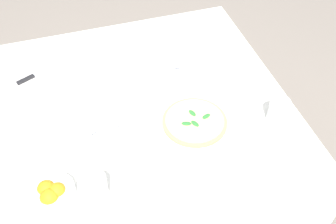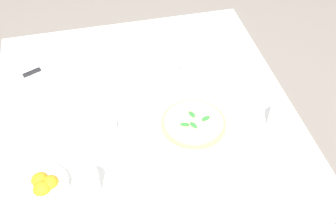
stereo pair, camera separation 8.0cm
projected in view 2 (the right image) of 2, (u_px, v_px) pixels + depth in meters
ground_plane at (150, 203)px, 2.11m from camera, size 8.00×8.00×0.00m
dining_table at (145, 126)px, 1.67m from camera, size 1.13×1.13×0.74m
pizza_plate at (193, 125)px, 1.48m from camera, size 0.32×0.32×0.02m
pizza at (194, 123)px, 1.47m from camera, size 0.24×0.24×0.02m
coffee_cup_far_right at (106, 129)px, 1.45m from camera, size 0.13×0.13×0.06m
coffee_cup_back_corner at (221, 46)px, 1.78m from camera, size 0.13×0.13×0.06m
coffee_cup_left_edge at (170, 67)px, 1.68m from camera, size 0.13×0.13×0.07m
coffee_cup_right_edge at (111, 44)px, 1.79m from camera, size 0.13×0.13×0.06m
water_glass_far_left at (90, 184)px, 1.27m from camera, size 0.06×0.06×0.11m
water_glass_center_back at (279, 119)px, 1.46m from camera, size 0.07×0.07×0.10m
napkin_folded at (43, 71)px, 1.69m from camera, size 0.25×0.19×0.02m
dinner_knife at (43, 68)px, 1.68m from camera, size 0.19×0.10×0.01m
citrus_bowl at (45, 186)px, 1.28m from camera, size 0.15×0.15×0.07m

